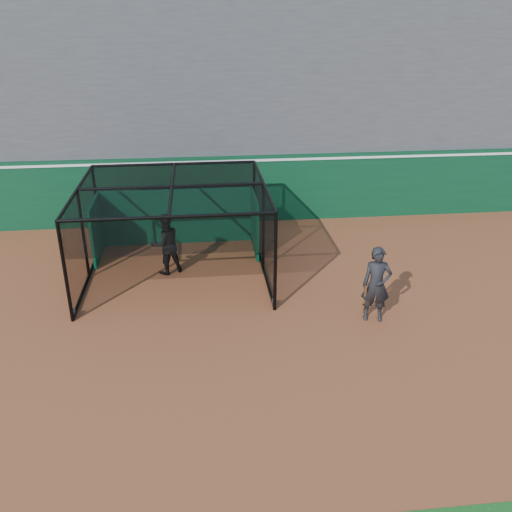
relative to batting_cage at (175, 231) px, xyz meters
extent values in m
plane|color=brown|center=(1.09, -4.11, -1.36)|extent=(120.00, 120.00, 0.00)
cube|color=#0B3C21|center=(1.09, 4.39, -0.11)|extent=(50.00, 0.45, 2.50)
cube|color=white|center=(1.09, 4.39, 0.99)|extent=(50.00, 0.50, 0.08)
cube|color=#4C4C4F|center=(1.09, 8.26, 2.51)|extent=(50.00, 7.85, 7.75)
cube|color=#074D2E|center=(0.00, 2.38, -0.41)|extent=(5.12, 0.10, 1.90)
cylinder|color=black|center=(-2.62, -2.33, -1.25)|extent=(0.08, 0.22, 0.22)
cylinder|color=black|center=(2.62, -2.33, -1.25)|extent=(0.08, 0.22, 0.22)
cylinder|color=black|center=(-2.62, 2.30, -1.25)|extent=(0.08, 0.22, 0.22)
cylinder|color=black|center=(2.62, 2.30, -1.25)|extent=(0.08, 0.22, 0.22)
imported|color=black|center=(-0.30, 0.09, -0.42)|extent=(1.13, 1.03, 1.88)
imported|color=black|center=(5.08, -3.28, -0.37)|extent=(0.80, 0.61, 1.98)
cylinder|color=#593819|center=(4.83, -3.23, -0.81)|extent=(0.15, 0.36, 0.93)
camera|label=1|loc=(0.74, -14.96, 5.87)|focal=38.00mm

